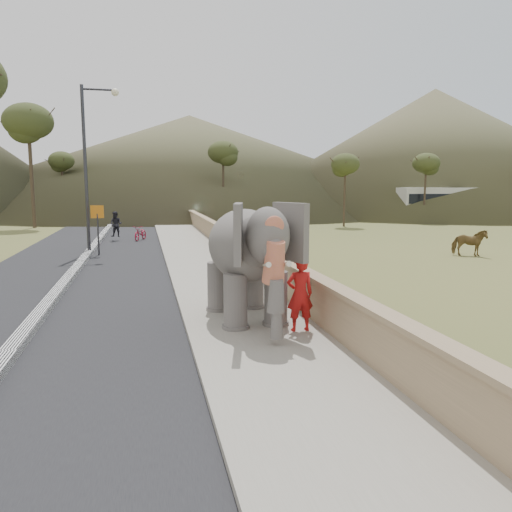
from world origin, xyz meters
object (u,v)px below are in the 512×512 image
at_px(cow, 469,243).
at_px(elephant_and_man, 246,261).
at_px(lamppost, 92,153).
at_px(motorcyclist, 130,229).

relative_size(cow, elephant_and_man, 0.38).
relative_size(lamppost, elephant_and_man, 2.00).
xyz_separation_m(elephant_and_man, motorcyclist, (-3.19, 19.30, -0.85)).
bearing_deg(lamppost, cow, -15.06).
height_order(cow, elephant_and_man, elephant_and_man).
distance_m(cow, elephant_and_man, 15.53).
height_order(lamppost, cow, lamppost).
relative_size(lamppost, motorcyclist, 3.26).
height_order(cow, motorcyclist, motorcyclist).
distance_m(elephant_and_man, motorcyclist, 19.58).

